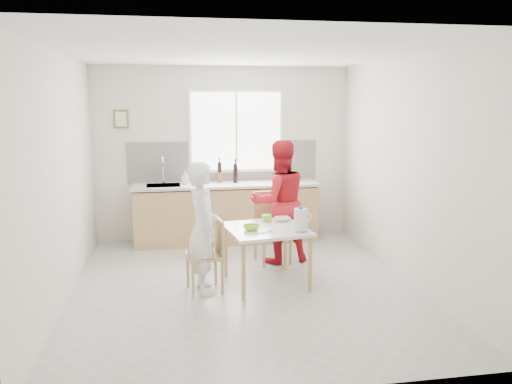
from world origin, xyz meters
The scene contains 21 objects.
ground centered at (0.00, 0.00, 0.00)m, with size 4.50×4.50×0.00m, color #B7B7B2.
room_shell centered at (0.00, 0.00, 1.64)m, with size 4.50×4.50×4.50m.
window centered at (0.20, 2.23, 1.70)m, with size 1.50×0.06×1.30m.
backsplash centered at (0.00, 2.24, 1.23)m, with size 3.00×0.02×0.65m, color white.
picture_frame centered at (-1.55, 2.23, 1.90)m, with size 0.22×0.03×0.28m.
kitchen_counter centered at (0.00, 1.95, 0.42)m, with size 2.84×0.64×1.37m.
dining_table centered at (0.27, 0.03, 0.62)m, with size 1.02×1.02×0.70m.
chair_left centered at (-0.41, -0.07, 0.47)m, with size 0.44×0.44×0.85m.
chair_far centered at (0.50, 0.89, 0.52)m, with size 0.50×0.50×0.95m.
person_white centered at (-0.48, -0.08, 0.76)m, with size 0.55×0.36×1.51m, color white.
person_red centered at (0.60, 0.85, 0.83)m, with size 0.81×0.63×1.66m, color red.
bowl_green centered at (0.08, -0.05, 0.73)m, with size 0.19×0.19×0.06m, color #8ED330.
bowl_white centered at (0.53, 0.32, 0.72)m, with size 0.19×0.19×0.05m, color white.
milk_jug centered at (0.63, -0.20, 0.84)m, with size 0.21×0.15×0.27m.
green_box centered at (0.33, 0.32, 0.74)m, with size 0.10×0.10×0.09m, color #7FD030.
spoon centered at (0.22, -0.20, 0.71)m, with size 0.01×0.01×0.16m, color #A5A5AA.
cutting_board centered at (0.95, 1.87, 0.93)m, with size 0.35×0.25×0.01m, color #97D531.
wine_bottle_a centered at (-0.09, 2.07, 1.08)m, with size 0.07×0.07×0.32m, color black.
wine_bottle_b centered at (0.15, 1.99, 1.07)m, with size 0.07×0.07×0.30m, color black.
jar_amber centered at (-0.09, 2.02, 1.00)m, with size 0.06×0.06×0.16m, color brown.
soap_bottle centered at (-0.62, 2.00, 1.02)m, with size 0.09×0.09×0.20m, color #999999.
Camera 1 is at (-0.80, -5.59, 2.18)m, focal length 35.00 mm.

